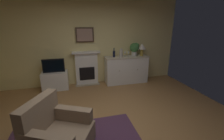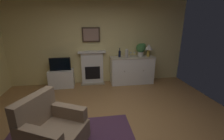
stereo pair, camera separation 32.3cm
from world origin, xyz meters
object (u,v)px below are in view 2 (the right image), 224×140
object	(u,v)px
wine_glass_center	(134,53)
potted_plant_small	(141,48)
table_lamp	(149,48)
armchair	(52,130)
wine_glass_left	(131,53)
tv_set	(60,64)
tv_cabinet	(62,79)
sideboard_cabinet	(132,70)
wine_bottle	(120,54)
vase_decorative	(127,53)
fireplace_unit	(92,67)
framed_picture	(91,35)

from	to	relation	value
wine_glass_center	potted_plant_small	bearing A→B (deg)	21.69
table_lamp	armchair	distance (m)	3.72
wine_glass_left	tv_set	distance (m)	2.22
tv_cabinet	sideboard_cabinet	bearing A→B (deg)	-0.38
tv_set	wine_bottle	bearing A→B (deg)	1.30
sideboard_cabinet	potted_plant_small	bearing A→B (deg)	8.90
wine_bottle	vase_decorative	size ratio (longest dim) A/B	1.03
vase_decorative	armchair	distance (m)	3.18
potted_plant_small	fireplace_unit	bearing A→B (deg)	175.26
vase_decorative	tv_set	size ratio (longest dim) A/B	0.45
potted_plant_small	armchair	bearing A→B (deg)	-131.17
fireplace_unit	potted_plant_small	size ratio (longest dim) A/B	2.56
tv_cabinet	tv_set	distance (m)	0.48
wine_glass_left	armchair	size ratio (longest dim) A/B	0.15
framed_picture	vase_decorative	world-z (taller)	framed_picture
framed_picture	potted_plant_small	distance (m)	1.66
sideboard_cabinet	armchair	xyz separation A→B (m)	(-2.01, -2.59, -0.07)
tv_cabinet	tv_set	bearing A→B (deg)	-90.00
sideboard_cabinet	tv_set	xyz separation A→B (m)	(-2.27, -0.01, 0.30)
wine_glass_center	tv_set	bearing A→B (deg)	178.87
wine_bottle	potted_plant_small	distance (m)	0.72
tv_set	vase_decorative	bearing A→B (deg)	-1.16
wine_glass_center	tv_cabinet	world-z (taller)	wine_glass_center
table_lamp	fireplace_unit	bearing A→B (deg)	174.47
framed_picture	tv_cabinet	size ratio (longest dim) A/B	0.73
framed_picture	sideboard_cabinet	distance (m)	1.75
wine_bottle	wine_glass_center	size ratio (longest dim) A/B	1.76
wine_glass_center	wine_bottle	bearing A→B (deg)	169.20
sideboard_cabinet	table_lamp	bearing A→B (deg)	0.00
tv_cabinet	tv_set	xyz separation A→B (m)	(-0.00, -0.02, 0.48)
wine_glass_left	tv_cabinet	world-z (taller)	wine_glass_left
vase_decorative	tv_cabinet	distance (m)	2.20
sideboard_cabinet	tv_cabinet	xyz separation A→B (m)	(-2.27, 0.02, -0.18)
wine_glass_left	tv_set	size ratio (longest dim) A/B	0.27
potted_plant_small	armchair	xyz separation A→B (m)	(-2.30, -2.63, -0.78)
tv_cabinet	wine_glass_left	bearing A→B (deg)	-1.32
sideboard_cabinet	potted_plant_small	size ratio (longest dim) A/B	3.33
armchair	framed_picture	bearing A→B (deg)	75.75
wine_glass_left	potted_plant_small	world-z (taller)	potted_plant_small
sideboard_cabinet	wine_bottle	size ratio (longest dim) A/B	4.93
armchair	wine_glass_center	bearing A→B (deg)	50.98
sideboard_cabinet	table_lamp	xyz separation A→B (m)	(0.53, 0.00, 0.73)
wine_glass_left	tv_cabinet	distance (m)	2.33
vase_decorative	tv_set	xyz separation A→B (m)	(-2.06, 0.04, -0.29)
framed_picture	tv_set	bearing A→B (deg)	-166.69
wine_bottle	tv_set	bearing A→B (deg)	-178.70
potted_plant_small	vase_decorative	bearing A→B (deg)	-169.19
fireplace_unit	wine_glass_left	world-z (taller)	fireplace_unit
fireplace_unit	vase_decorative	bearing A→B (deg)	-11.78
sideboard_cabinet	wine_bottle	distance (m)	0.70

